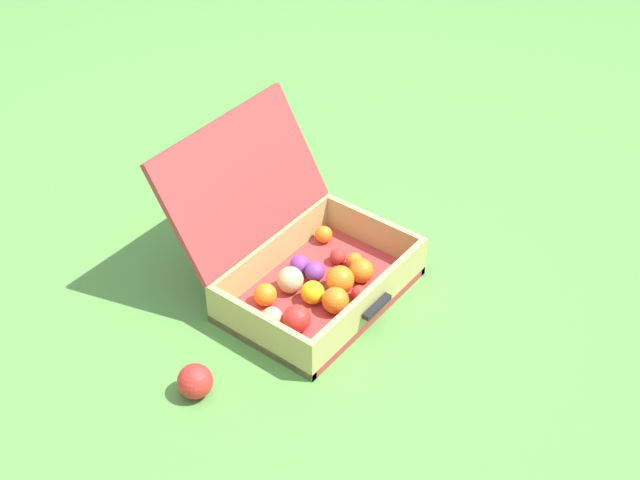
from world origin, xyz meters
TOP-DOWN VIEW (x-y plane):
  - ground_plane at (0.00, 0.00)m, footprint 16.00×16.00m
  - open_suitcase at (0.03, 0.11)m, footprint 0.53×0.58m
  - stray_ball_on_grass at (-0.43, 0.07)m, footprint 0.09×0.09m

SIDE VIEW (x-z plane):
  - ground_plane at x=0.00m, z-range 0.00..0.00m
  - stray_ball_on_grass at x=-0.43m, z-range 0.00..0.09m
  - open_suitcase at x=0.03m, z-range -0.12..0.32m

